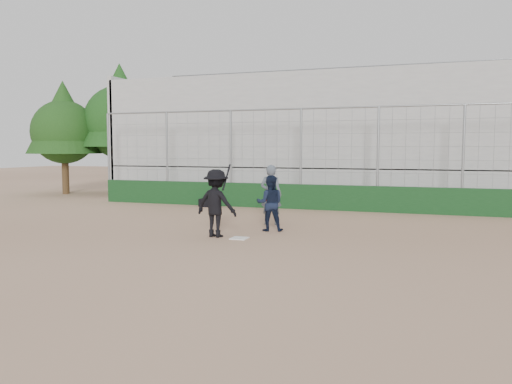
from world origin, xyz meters
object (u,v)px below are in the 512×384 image
(batter_at_plate, at_px, (216,203))
(catcher_crouched, at_px, (270,212))
(equipment_bag, at_px, (208,203))
(umpire, at_px, (271,198))

(batter_at_plate, relative_size, catcher_crouched, 1.79)
(catcher_crouched, bearing_deg, equipment_bag, 130.15)
(equipment_bag, bearing_deg, umpire, -44.29)
(umpire, xyz_separation_m, equipment_bag, (-3.89, 3.79, -0.70))
(catcher_crouched, xyz_separation_m, umpire, (-0.34, 1.22, 0.31))
(equipment_bag, bearing_deg, batter_at_plate, -64.06)
(batter_at_plate, distance_m, equipment_bag, 7.14)
(umpire, bearing_deg, equipment_bag, -42.98)
(catcher_crouched, distance_m, umpire, 1.30)
(batter_at_plate, height_order, equipment_bag, batter_at_plate)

